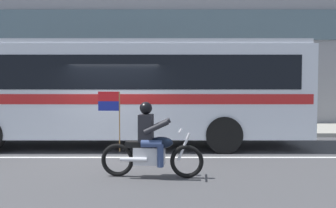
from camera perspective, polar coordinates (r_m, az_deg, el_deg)
The scene contains 6 objects.
ground_plane at distance 10.35m, azimuth -8.35°, elevation -7.72°, with size 60.00×60.00×0.00m, color #3D3D3F.
sidewalk_curb at distance 15.35m, azimuth -5.54°, elevation -4.00°, with size 28.00×3.80×0.15m, color gray.
lane_center_stripe at distance 9.77m, azimuth -8.88°, elevation -8.33°, with size 26.60×0.14×0.01m, color silver.
transit_bus at distance 11.37m, azimuth -7.84°, elevation 2.76°, with size 11.47×2.63×3.22m.
motorcycle_with_rider at distance 7.49m, azimuth -2.64°, elevation -6.53°, with size 2.19×0.65×1.78m.
fire_hydrant at distance 14.04m, azimuth 4.79°, elevation -2.81°, with size 0.22×0.30×0.75m.
Camera 1 is at (1.52, -10.06, 1.87)m, focal length 38.52 mm.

